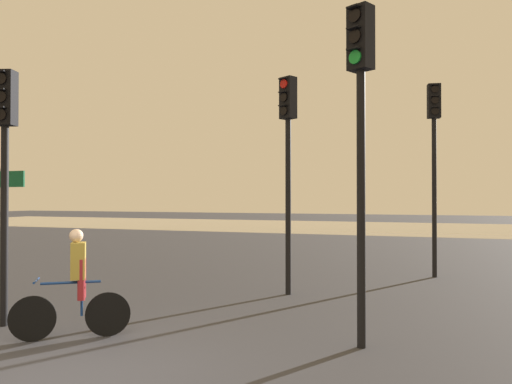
{
  "coord_description": "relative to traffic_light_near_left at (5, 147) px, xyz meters",
  "views": [
    {
      "loc": [
        4.01,
        -4.4,
        2.08
      ],
      "look_at": [
        0.5,
        5.0,
        2.2
      ],
      "focal_mm": 35.0,
      "sensor_mm": 36.0,
      "label": 1
    }
  ],
  "objects": [
    {
      "name": "water_strip",
      "position": [
        2.67,
        29.76,
        -2.9
      ],
      "size": [
        80.0,
        16.0,
        0.01
      ],
      "primitive_type": "cube",
      "color": "#9E937F",
      "rests_on": "ground"
    },
    {
      "name": "traffic_light_center",
      "position": [
        3.57,
        4.15,
        0.34
      ],
      "size": [
        0.39,
        0.41,
        4.7
      ],
      "rotation": [
        0.0,
        0.0,
        2.68
      ],
      "color": "black",
      "rests_on": "ground"
    },
    {
      "name": "cyclist",
      "position": [
        1.59,
        -0.18,
        -2.09
      ],
      "size": [
        1.41,
        1.04,
        1.62
      ],
      "rotation": [
        0.0,
        0.0,
        2.2
      ],
      "color": "black",
      "rests_on": "ground"
    },
    {
      "name": "direction_sign_post",
      "position": [
        -0.61,
        0.51,
        -1.21
      ],
      "size": [
        1.1,
        0.11,
        2.6
      ],
      "rotation": [
        0.0,
        0.0,
        3.14
      ],
      "color": "slate",
      "rests_on": "ground"
    },
    {
      "name": "traffic_light_near_left",
      "position": [
        0.0,
        0.0,
        0.0
      ],
      "size": [
        0.38,
        0.4,
        4.16
      ],
      "rotation": [
        0.0,
        0.0,
        3.44
      ],
      "color": "black",
      "rests_on": "ground"
    },
    {
      "name": "traffic_light_far_right",
      "position": [
        6.5,
        7.74,
        0.59
      ],
      "size": [
        0.36,
        0.38,
        5.08
      ],
      "rotation": [
        0.0,
        0.0,
        3.36
      ],
      "color": "black",
      "rests_on": "ground"
    },
    {
      "name": "traffic_light_near_right",
      "position": [
        5.62,
        0.84,
        0.39
      ],
      "size": [
        0.39,
        0.41,
        4.77
      ],
      "rotation": [
        0.0,
        0.0,
        2.67
      ],
      "color": "black",
      "rests_on": "ground"
    }
  ]
}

